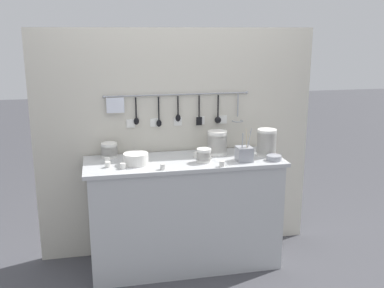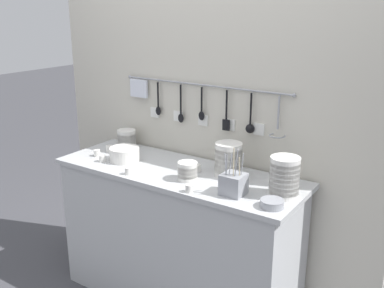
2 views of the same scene
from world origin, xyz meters
name	(u,v)px [view 2 (image 2 of 2)]	position (x,y,z in m)	size (l,w,h in m)	color
counter	(178,237)	(0.00, 0.00, 0.46)	(1.59, 0.56, 0.91)	#B7BABC
back_wall	(205,148)	(0.00, 0.31, 0.98)	(2.39, 0.11, 1.95)	beige
bowl_stack_wide_centre	(188,171)	(0.14, -0.10, 0.97)	(0.11, 0.11, 0.11)	silver
bowl_stack_short_front	(284,177)	(0.69, -0.01, 1.02)	(0.16, 0.16, 0.22)	silver
bowl_stack_nested_right	(127,138)	(-0.58, 0.19, 0.98)	(0.13, 0.13, 0.12)	silver
bowl_stack_tall_left	(228,159)	(0.30, 0.10, 1.01)	(0.16, 0.16, 0.20)	silver
plate_stack	(125,154)	(-0.39, -0.05, 0.96)	(0.19, 0.19, 0.09)	silver
steel_mixing_bowl	(272,203)	(0.70, -0.16, 0.93)	(0.12, 0.12, 0.04)	#93969E
cutlery_caddy	(234,184)	(0.46, -0.13, 0.97)	(0.12, 0.12, 0.27)	#93969E
cup_by_caddy	(102,159)	(-0.50, -0.14, 0.94)	(0.04, 0.04, 0.04)	silver
cup_edge_near	(128,171)	(-0.21, -0.22, 0.94)	(0.04, 0.04, 0.04)	silver
cup_front_right	(97,153)	(-0.61, -0.08, 0.94)	(0.04, 0.04, 0.04)	silver
cup_back_right	(109,149)	(-0.61, 0.03, 0.94)	(0.04, 0.04, 0.04)	silver
cup_centre	(189,188)	(0.25, -0.24, 0.94)	(0.04, 0.04, 0.04)	silver
cup_back_left	(197,168)	(0.11, 0.05, 0.94)	(0.04, 0.04, 0.04)	silver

